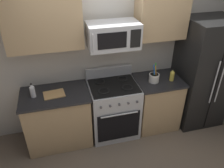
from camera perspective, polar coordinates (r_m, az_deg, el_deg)
name	(u,v)px	position (r m, az deg, el deg)	size (l,w,h in m)	color
ground_plane	(125,161)	(3.59, 3.35, -18.82)	(16.00, 16.00, 0.00)	#6B5B4C
wall_back	(107,53)	(3.65, -1.22, 7.91)	(8.00, 0.10, 2.60)	beige
counter_left	(58,118)	(3.68, -13.36, -8.34)	(1.00, 0.65, 0.91)	tan
range_oven	(113,108)	(3.75, 0.33, -6.14)	(0.76, 0.69, 1.09)	#B2B5BA
counter_right	(156,102)	(3.98, 11.01, -4.54)	(0.74, 0.65, 0.91)	tan
refrigerator	(202,73)	(4.10, 21.73, 2.48)	(0.78, 0.76, 1.85)	black
microwave	(113,35)	(3.17, 0.27, 12.17)	(0.71, 0.44, 0.35)	#B2B5BA
upper_cabinets_left	(43,23)	(3.15, -16.94, 14.56)	(0.99, 0.34, 0.71)	tan
upper_cabinets_right	(162,14)	(3.50, 12.38, 16.79)	(0.73, 0.34, 0.71)	tan
utensil_crock	(154,77)	(3.63, 10.53, 1.62)	(0.16, 0.16, 0.32)	white
cutting_board	(54,94)	(3.39, -14.36, -2.51)	(0.30, 0.22, 0.02)	tan
bottle_vinegar	(32,91)	(3.39, -19.40, -1.62)	(0.07, 0.07, 0.22)	silver
bottle_oil	(172,75)	(3.72, 14.90, 2.13)	(0.07, 0.07, 0.20)	gold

